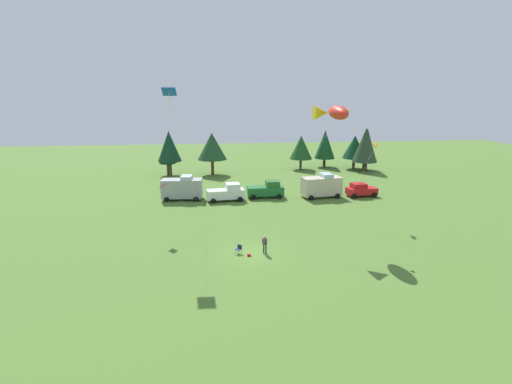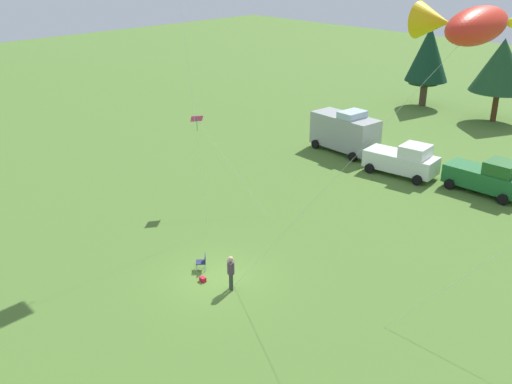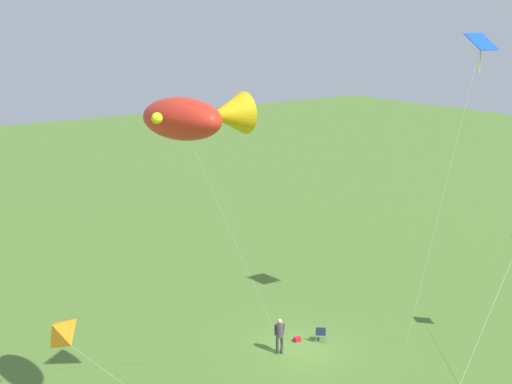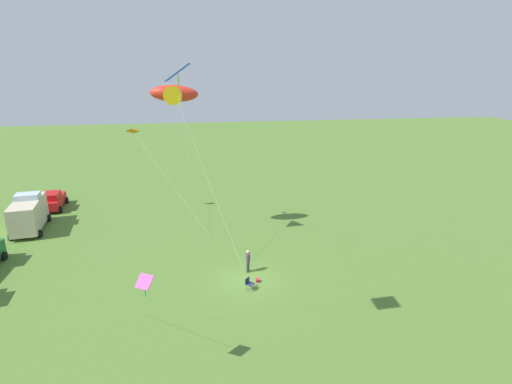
{
  "view_description": "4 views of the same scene",
  "coord_description": "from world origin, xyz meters",
  "px_view_note": "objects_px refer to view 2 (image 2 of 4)",
  "views": [
    {
      "loc": [
        -3.41,
        -33.87,
        14.35
      ],
      "look_at": [
        0.5,
        1.06,
        5.48
      ],
      "focal_mm": 28.0,
      "sensor_mm": 36.0,
      "label": 1
    },
    {
      "loc": [
        19.28,
        -16.29,
        15.14
      ],
      "look_at": [
        1.9,
        0.73,
        4.93
      ],
      "focal_mm": 42.0,
      "sensor_mm": 36.0,
      "label": 2
    },
    {
      "loc": [
        20.11,
        24.03,
        15.46
      ],
      "look_at": [
        2.12,
        -0.75,
        7.86
      ],
      "focal_mm": 50.0,
      "sensor_mm": 36.0,
      "label": 3
    },
    {
      "loc": [
        -24.9,
        2.9,
        14.71
      ],
      "look_at": [
        1.44,
        -0.82,
        6.08
      ],
      "focal_mm": 28.0,
      "sensor_mm": 36.0,
      "label": 4
    }
  ],
  "objects_px": {
    "truck_green_flatbed": "(487,177)",
    "kite_diamond_rainbow": "(199,122)",
    "kite_large_fish": "(466,25)",
    "truck_white_pickup": "(403,160)",
    "backpack_on_grass": "(203,279)",
    "folding_chair": "(203,261)",
    "van_motorhome_grey": "(345,131)",
    "person_kite_flyer": "(231,270)"
  },
  "relations": [
    {
      "from": "truck_white_pickup",
      "to": "kite_diamond_rainbow",
      "type": "distance_m",
      "value": 14.83
    },
    {
      "from": "person_kite_flyer",
      "to": "van_motorhome_grey",
      "type": "distance_m",
      "value": 21.59
    },
    {
      "from": "person_kite_flyer",
      "to": "kite_diamond_rainbow",
      "type": "distance_m",
      "value": 11.75
    },
    {
      "from": "backpack_on_grass",
      "to": "kite_diamond_rainbow",
      "type": "bearing_deg",
      "value": 140.65
    },
    {
      "from": "kite_large_fish",
      "to": "truck_white_pickup",
      "type": "bearing_deg",
      "value": 126.79
    },
    {
      "from": "backpack_on_grass",
      "to": "kite_large_fish",
      "type": "height_order",
      "value": "kite_large_fish"
    },
    {
      "from": "truck_green_flatbed",
      "to": "kite_large_fish",
      "type": "relative_size",
      "value": 0.38
    },
    {
      "from": "person_kite_flyer",
      "to": "folding_chair",
      "type": "height_order",
      "value": "person_kite_flyer"
    },
    {
      "from": "person_kite_flyer",
      "to": "van_motorhome_grey",
      "type": "bearing_deg",
      "value": -129.22
    },
    {
      "from": "truck_white_pickup",
      "to": "truck_green_flatbed",
      "type": "xyz_separation_m",
      "value": [
        5.58,
        1.11,
        0.0
      ]
    },
    {
      "from": "truck_white_pickup",
      "to": "kite_large_fish",
      "type": "relative_size",
      "value": 0.4
    },
    {
      "from": "folding_chair",
      "to": "backpack_on_grass",
      "type": "height_order",
      "value": "folding_chair"
    },
    {
      "from": "van_motorhome_grey",
      "to": "kite_diamond_rainbow",
      "type": "bearing_deg",
      "value": -88.3
    },
    {
      "from": "person_kite_flyer",
      "to": "truck_white_pickup",
      "type": "bearing_deg",
      "value": -144.71
    },
    {
      "from": "truck_green_flatbed",
      "to": "kite_diamond_rainbow",
      "type": "height_order",
      "value": "kite_diamond_rainbow"
    },
    {
      "from": "van_motorhome_grey",
      "to": "kite_large_fish",
      "type": "xyz_separation_m",
      "value": [
        16.15,
        -14.74,
        10.7
      ]
    },
    {
      "from": "truck_white_pickup",
      "to": "kite_diamond_rainbow",
      "type": "height_order",
      "value": "kite_diamond_rainbow"
    },
    {
      "from": "backpack_on_grass",
      "to": "van_motorhome_grey",
      "type": "relative_size",
      "value": 0.06
    },
    {
      "from": "folding_chair",
      "to": "truck_white_pickup",
      "type": "xyz_separation_m",
      "value": [
        -0.34,
        18.38,
        0.61
      ]
    },
    {
      "from": "van_motorhome_grey",
      "to": "kite_diamond_rainbow",
      "type": "height_order",
      "value": "kite_diamond_rainbow"
    },
    {
      "from": "kite_large_fish",
      "to": "truck_green_flatbed",
      "type": "bearing_deg",
      "value": 107.31
    },
    {
      "from": "truck_white_pickup",
      "to": "backpack_on_grass",
      "type": "bearing_deg",
      "value": -93.3
    },
    {
      "from": "backpack_on_grass",
      "to": "truck_green_flatbed",
      "type": "distance_m",
      "value": 20.7
    },
    {
      "from": "kite_large_fish",
      "to": "backpack_on_grass",
      "type": "bearing_deg",
      "value": -148.38
    },
    {
      "from": "folding_chair",
      "to": "truck_green_flatbed",
      "type": "relative_size",
      "value": 0.16
    },
    {
      "from": "truck_white_pickup",
      "to": "truck_green_flatbed",
      "type": "height_order",
      "value": "same"
    },
    {
      "from": "truck_green_flatbed",
      "to": "kite_diamond_rainbow",
      "type": "bearing_deg",
      "value": -132.25
    },
    {
      "from": "kite_large_fish",
      "to": "kite_diamond_rainbow",
      "type": "xyz_separation_m",
      "value": [
        -16.78,
        0.91,
        -7.31
      ]
    },
    {
      "from": "backpack_on_grass",
      "to": "kite_large_fish",
      "type": "relative_size",
      "value": 0.02
    },
    {
      "from": "truck_green_flatbed",
      "to": "van_motorhome_grey",
      "type": "bearing_deg",
      "value": 179.06
    },
    {
      "from": "backpack_on_grass",
      "to": "truck_white_pickup",
      "type": "bearing_deg",
      "value": 93.61
    },
    {
      "from": "person_kite_flyer",
      "to": "kite_diamond_rainbow",
      "type": "relative_size",
      "value": 0.31
    },
    {
      "from": "backpack_on_grass",
      "to": "folding_chair",
      "type": "bearing_deg",
      "value": 140.14
    },
    {
      "from": "backpack_on_grass",
      "to": "kite_large_fish",
      "type": "bearing_deg",
      "value": 31.62
    },
    {
      "from": "truck_green_flatbed",
      "to": "kite_diamond_rainbow",
      "type": "distance_m",
      "value": 18.83
    },
    {
      "from": "truck_white_pickup",
      "to": "kite_large_fish",
      "type": "height_order",
      "value": "kite_large_fish"
    },
    {
      "from": "folding_chair",
      "to": "truck_green_flatbed",
      "type": "distance_m",
      "value": 20.19
    },
    {
      "from": "backpack_on_grass",
      "to": "truck_white_pickup",
      "type": "xyz_separation_m",
      "value": [
        -1.21,
        19.1,
        0.99
      ]
    },
    {
      "from": "folding_chair",
      "to": "kite_diamond_rainbow",
      "type": "distance_m",
      "value": 10.08
    },
    {
      "from": "truck_green_flatbed",
      "to": "folding_chair",
      "type": "bearing_deg",
      "value": -105.79
    },
    {
      "from": "person_kite_flyer",
      "to": "backpack_on_grass",
      "type": "relative_size",
      "value": 5.44
    },
    {
      "from": "backpack_on_grass",
      "to": "truck_white_pickup",
      "type": "relative_size",
      "value": 0.06
    }
  ]
}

